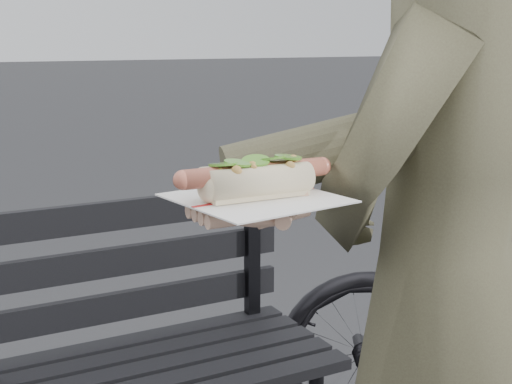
# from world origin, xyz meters

# --- Properties ---
(park_bench) EXTENTS (1.50, 0.44, 0.88)m
(park_bench) POSITION_xyz_m (-0.09, 0.97, 0.52)
(park_bench) COLOR black
(park_bench) RESTS_ON ground
(person) EXTENTS (0.73, 0.60, 1.72)m
(person) POSITION_xyz_m (0.47, 0.15, 0.86)
(person) COLOR #484330
(person) RESTS_ON ground
(held_hotdog) EXTENTS (0.63, 0.30, 0.20)m
(held_hotdog) POSITION_xyz_m (0.26, 0.13, 1.14)
(held_hotdog) COLOR #484330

